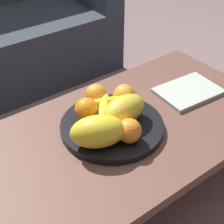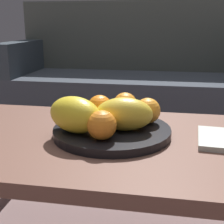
# 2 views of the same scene
# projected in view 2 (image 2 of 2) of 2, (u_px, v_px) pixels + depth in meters

# --- Properties ---
(coffee_table) EXTENTS (1.19, 0.63, 0.41)m
(coffee_table) POSITION_uv_depth(u_px,v_px,m) (123.00, 151.00, 0.96)
(coffee_table) COLOR brown
(coffee_table) RESTS_ON ground_plane
(couch) EXTENTS (1.70, 0.70, 0.90)m
(couch) POSITION_uv_depth(u_px,v_px,m) (131.00, 87.00, 2.23)
(couch) COLOR #323740
(couch) RESTS_ON ground_plane
(fruit_bowl) EXTENTS (0.37, 0.37, 0.03)m
(fruit_bowl) POSITION_uv_depth(u_px,v_px,m) (112.00, 131.00, 0.98)
(fruit_bowl) COLOR black
(fruit_bowl) RESTS_ON coffee_table
(melon_large_front) EXTENTS (0.18, 0.11, 0.10)m
(melon_large_front) POSITION_uv_depth(u_px,v_px,m) (123.00, 114.00, 0.94)
(melon_large_front) COLOR yellow
(melon_large_front) RESTS_ON fruit_bowl
(melon_smaller_beside) EXTENTS (0.21, 0.18, 0.11)m
(melon_smaller_beside) POSITION_uv_depth(u_px,v_px,m) (75.00, 115.00, 0.92)
(melon_smaller_beside) COLOR yellow
(melon_smaller_beside) RESTS_ON fruit_bowl
(orange_front) EXTENTS (0.08, 0.08, 0.08)m
(orange_front) POSITION_uv_depth(u_px,v_px,m) (102.00, 125.00, 0.87)
(orange_front) COLOR orange
(orange_front) RESTS_ON fruit_bowl
(orange_left) EXTENTS (0.08, 0.08, 0.08)m
(orange_left) POSITION_uv_depth(u_px,v_px,m) (100.00, 107.00, 1.05)
(orange_left) COLOR orange
(orange_left) RESTS_ON fruit_bowl
(orange_right) EXTENTS (0.08, 0.08, 0.08)m
(orange_right) POSITION_uv_depth(u_px,v_px,m) (125.00, 104.00, 1.08)
(orange_right) COLOR orange
(orange_right) RESTS_ON fruit_bowl
(orange_back) EXTENTS (0.08, 0.08, 0.08)m
(orange_back) POSITION_uv_depth(u_px,v_px,m) (148.00, 111.00, 1.01)
(orange_back) COLOR orange
(orange_back) RESTS_ON fruit_bowl
(banana_bunch) EXTENTS (0.18, 0.14, 0.06)m
(banana_bunch) POSITION_uv_depth(u_px,v_px,m) (120.00, 114.00, 1.02)
(banana_bunch) COLOR yellow
(banana_bunch) RESTS_ON fruit_bowl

